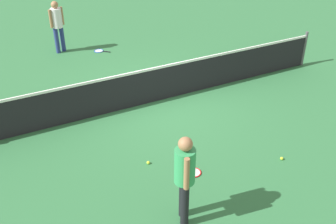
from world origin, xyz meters
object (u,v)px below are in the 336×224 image
player_far_side (57,23)px  tennis_ball_midcourt (282,158)px  player_near_side (185,174)px  tennis_racket_near_player (193,171)px  tennis_racket_far_player (99,51)px  tennis_ball_near_player (148,163)px

player_far_side → tennis_ball_midcourt: bearing=-72.1°
player_near_side → tennis_ball_midcourt: 2.85m
tennis_racket_near_player → tennis_ball_midcourt: tennis_ball_midcourt is taller
tennis_racket_near_player → player_near_side: bearing=-127.9°
tennis_racket_far_player → player_near_side: bearing=-98.7°
tennis_racket_near_player → player_far_side: bearing=95.6°
tennis_racket_near_player → tennis_ball_midcourt: (1.84, -0.50, 0.02)m
tennis_racket_near_player → tennis_racket_far_player: same height
player_near_side → tennis_ball_near_player: size_ratio=25.76×
player_near_side → player_far_side: size_ratio=1.00×
tennis_racket_far_player → tennis_racket_near_player: bearing=-93.5°
tennis_ball_near_player → tennis_ball_midcourt: same height
tennis_ball_near_player → tennis_racket_near_player: bearing=-43.4°
player_near_side → tennis_racket_near_player: player_near_side is taller
tennis_racket_far_player → tennis_ball_midcourt: 7.56m
tennis_racket_near_player → tennis_racket_far_player: (0.42, 6.92, 0.00)m
tennis_racket_near_player → tennis_ball_near_player: 0.94m
tennis_racket_far_player → tennis_ball_midcourt: size_ratio=8.20×
player_far_side → tennis_ball_near_player: bearing=-89.6°
player_near_side → tennis_racket_far_player: size_ratio=3.14×
tennis_ball_near_player → tennis_ball_midcourt: 2.78m
player_near_side → tennis_racket_near_player: 1.63m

